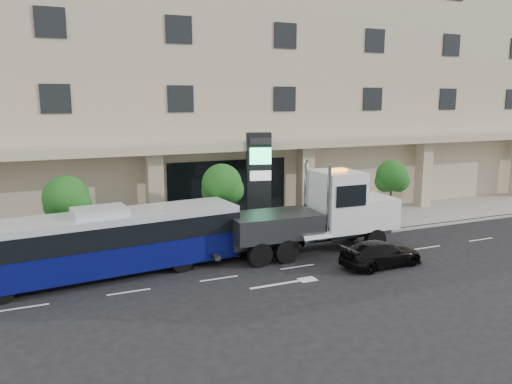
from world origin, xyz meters
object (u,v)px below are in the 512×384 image
at_px(black_sedan, 381,254).
at_px(signage_pylon, 259,181).
at_px(city_bus, 101,242).
at_px(tow_truck, 321,215).

height_order(black_sedan, signage_pylon, signage_pylon).
bearing_deg(city_bus, black_sedan, -22.85).
bearing_deg(tow_truck, signage_pylon, 106.55).
distance_m(tow_truck, black_sedan, 3.86).
bearing_deg(tow_truck, city_bus, 178.53).
bearing_deg(city_bus, tow_truck, -8.43).
relative_size(tow_truck, black_sedan, 2.46).
bearing_deg(black_sedan, city_bus, 70.56).
xyz_separation_m(tow_truck, signage_pylon, (-1.39, 4.98, 1.17)).
bearing_deg(signage_pylon, city_bus, -141.12).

